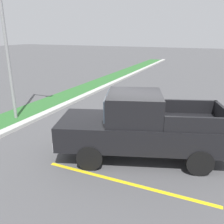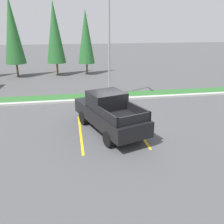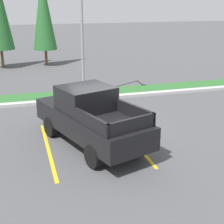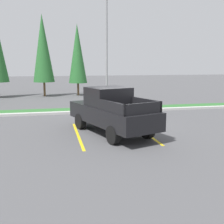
{
  "view_description": "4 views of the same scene",
  "coord_description": "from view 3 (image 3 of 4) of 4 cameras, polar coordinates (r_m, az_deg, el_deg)",
  "views": [
    {
      "loc": [
        -7.42,
        -2.41,
        3.81
      ],
      "look_at": [
        0.23,
        0.98,
        1.02
      ],
      "focal_mm": 38.3,
      "sensor_mm": 36.0,
      "label": 1
    },
    {
      "loc": [
        -2.63,
        -12.3,
        5.45
      ],
      "look_at": [
        -0.52,
        -0.14,
        0.93
      ],
      "focal_mm": 38.74,
      "sensor_mm": 36.0,
      "label": 2
    },
    {
      "loc": [
        -3.14,
        -11.51,
        5.05
      ],
      "look_at": [
        0.25,
        0.17,
        0.92
      ],
      "focal_mm": 54.0,
      "sensor_mm": 36.0,
      "label": 3
    },
    {
      "loc": [
        -3.38,
        -12.72,
        3.18
      ],
      "look_at": [
        -0.54,
        0.29,
        0.85
      ],
      "focal_mm": 44.72,
      "sensor_mm": 36.0,
      "label": 4
    }
  ],
  "objects": [
    {
      "name": "cypress_tree_right_inner",
      "position": [
        26.97,
        -11.55,
        16.37
      ],
      "size": [
        1.81,
        1.81,
        6.97
      ],
      "color": "brown",
      "rests_on": "ground"
    },
    {
      "name": "grass_median",
      "position": [
        18.58,
        -5.87,
        2.97
      ],
      "size": [
        56.0,
        1.8,
        0.06
      ],
      "primitive_type": "cube",
      "color": "#2D662D",
      "rests_on": "ground"
    },
    {
      "name": "ground_plane",
      "position": [
        12.96,
        -0.87,
        -4.2
      ],
      "size": [
        120.0,
        120.0,
        0.0
      ],
      "primitive_type": "plane",
      "color": "#4C4C4F"
    },
    {
      "name": "pickup_truck_main",
      "position": [
        11.99,
        -3.76,
        -0.84
      ],
      "size": [
        3.47,
        5.55,
        2.1
      ],
      "color": "black",
      "rests_on": "ground"
    },
    {
      "name": "parking_line_far",
      "position": [
        12.73,
        3.3,
        -4.65
      ],
      "size": [
        0.12,
        4.8,
        0.01
      ],
      "primitive_type": "cube",
      "color": "yellow",
      "rests_on": "ground"
    },
    {
      "name": "parking_line_near",
      "position": [
        12.13,
        -10.73,
        -6.2
      ],
      "size": [
        0.12,
        4.8,
        0.01
      ],
      "primitive_type": "cube",
      "color": "yellow",
      "rests_on": "ground"
    },
    {
      "name": "curb_strip",
      "position": [
        17.53,
        -5.21,
        2.17
      ],
      "size": [
        56.0,
        0.4,
        0.15
      ],
      "primitive_type": "cube",
      "color": "#B2B2AD",
      "rests_on": "ground"
    },
    {
      "name": "street_light",
      "position": [
        17.63,
        -5.08,
        16.07
      ],
      "size": [
        0.24,
        1.49,
        7.38
      ],
      "color": "gray",
      "rests_on": "ground"
    }
  ]
}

